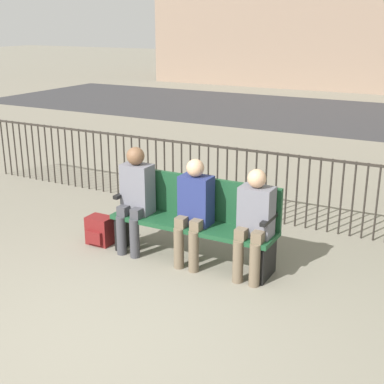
% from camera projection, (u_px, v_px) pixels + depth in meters
% --- Properties ---
extents(ground_plane, '(80.00, 80.00, 0.00)m').
position_uv_depth(ground_plane, '(93.00, 339.00, 4.47)').
color(ground_plane, gray).
extents(park_bench, '(1.88, 0.45, 0.92)m').
position_uv_depth(park_bench, '(195.00, 216.00, 5.85)').
color(park_bench, '#194728').
rests_on(park_bench, ground).
extents(seated_person_0, '(0.34, 0.39, 1.22)m').
position_uv_depth(seated_person_0, '(135.00, 194.00, 6.00)').
color(seated_person_0, '#3D3D42').
rests_on(seated_person_0, ground).
extents(seated_person_1, '(0.34, 0.39, 1.17)m').
position_uv_depth(seated_person_1, '(194.00, 207.00, 5.67)').
color(seated_person_1, brown).
rests_on(seated_person_1, ground).
extents(seated_person_2, '(0.34, 0.39, 1.15)m').
position_uv_depth(seated_person_2, '(254.00, 219.00, 5.36)').
color(seated_person_2, brown).
rests_on(seated_person_2, ground).
extents(backpack, '(0.30, 0.25, 0.34)m').
position_uv_depth(backpack, '(100.00, 231.00, 6.33)').
color(backpack, maroon).
rests_on(backpack, ground).
extents(fence_railing, '(9.01, 0.03, 0.95)m').
position_uv_depth(fence_railing, '(246.00, 178.00, 7.06)').
color(fence_railing, '#2D2823').
rests_on(fence_railing, ground).
extents(street_surface, '(24.00, 6.00, 0.01)m').
position_uv_depth(street_surface, '(371.00, 118.00, 14.52)').
color(street_surface, '#333335').
rests_on(street_surface, ground).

